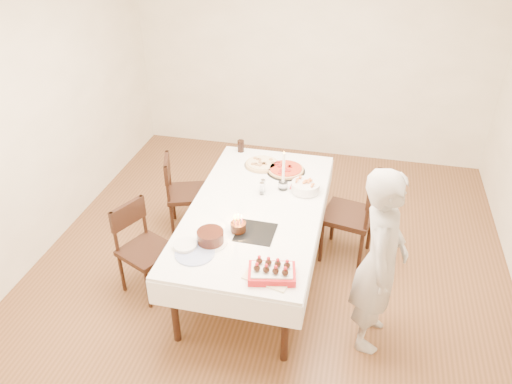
% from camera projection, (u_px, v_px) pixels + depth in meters
% --- Properties ---
extents(floor, '(5.00, 5.00, 0.00)m').
position_uv_depth(floor, '(270.00, 268.00, 4.82)').
color(floor, brown).
rests_on(floor, ground).
extents(wall_back, '(4.50, 0.04, 2.70)m').
position_uv_depth(wall_back, '(312.00, 54.00, 6.16)').
color(wall_back, white).
rests_on(wall_back, floor).
extents(wall_left, '(0.04, 5.00, 2.70)m').
position_uv_depth(wall_left, '(29.00, 118.00, 4.52)').
color(wall_left, white).
rests_on(wall_left, floor).
extents(dining_table, '(1.29, 2.22, 0.75)m').
position_uv_depth(dining_table, '(256.00, 241.00, 4.57)').
color(dining_table, white).
rests_on(dining_table, floor).
extents(chair_right_savory, '(0.57, 0.57, 0.96)m').
position_uv_depth(chair_right_savory, '(349.00, 215.00, 4.74)').
color(chair_right_savory, black).
rests_on(chair_right_savory, floor).
extents(chair_left_savory, '(0.55, 0.55, 0.85)m').
position_uv_depth(chair_left_savory, '(187.00, 193.00, 5.16)').
color(chair_left_savory, black).
rests_on(chair_left_savory, floor).
extents(chair_left_dessert, '(0.58, 0.58, 0.86)m').
position_uv_depth(chair_left_dessert, '(146.00, 251.00, 4.36)').
color(chair_left_dessert, black).
rests_on(chair_left_dessert, floor).
extents(person, '(0.42, 0.60, 1.57)m').
position_uv_depth(person, '(380.00, 262.00, 3.70)').
color(person, beige).
rests_on(person, floor).
extents(pizza_white, '(0.37, 0.37, 0.04)m').
position_uv_depth(pizza_white, '(262.00, 164.00, 4.98)').
color(pizza_white, beige).
rests_on(pizza_white, dining_table).
extents(pizza_pepperoni, '(0.40, 0.40, 0.04)m').
position_uv_depth(pizza_pepperoni, '(286.00, 170.00, 4.88)').
color(pizza_pepperoni, red).
rests_on(pizza_pepperoni, dining_table).
extents(red_placemat, '(0.21, 0.21, 0.01)m').
position_uv_depth(red_placemat, '(302.00, 185.00, 4.68)').
color(red_placemat, '#B21E1E').
rests_on(red_placemat, dining_table).
extents(pasta_bowl, '(0.32, 0.32, 0.08)m').
position_uv_depth(pasta_bowl, '(306.00, 187.00, 4.56)').
color(pasta_bowl, white).
rests_on(pasta_bowl, dining_table).
extents(taper_candle, '(0.10, 0.10, 0.40)m').
position_uv_depth(taper_candle, '(283.00, 170.00, 4.52)').
color(taper_candle, white).
rests_on(taper_candle, dining_table).
extents(shaker_pair, '(0.12, 0.12, 0.12)m').
position_uv_depth(shaker_pair, '(262.00, 188.00, 4.52)').
color(shaker_pair, white).
rests_on(shaker_pair, dining_table).
extents(cola_glass, '(0.08, 0.08, 0.13)m').
position_uv_depth(cola_glass, '(241.00, 146.00, 5.22)').
color(cola_glass, black).
rests_on(cola_glass, dining_table).
extents(layer_cake, '(0.30, 0.30, 0.11)m').
position_uv_depth(layer_cake, '(210.00, 237.00, 3.92)').
color(layer_cake, black).
rests_on(layer_cake, dining_table).
extents(cake_board, '(0.32, 0.32, 0.01)m').
position_uv_depth(cake_board, '(255.00, 233.00, 4.06)').
color(cake_board, black).
rests_on(cake_board, dining_table).
extents(birthday_cake, '(0.16, 0.16, 0.14)m').
position_uv_depth(birthday_cake, '(238.00, 223.00, 4.03)').
color(birthday_cake, '#37190F').
rests_on(birthday_cake, dining_table).
extents(strawberry_box, '(0.38, 0.29, 0.08)m').
position_uv_depth(strawberry_box, '(272.00, 272.00, 3.59)').
color(strawberry_box, '#B21418').
rests_on(strawberry_box, dining_table).
extents(box_lid, '(0.38, 0.30, 0.03)m').
position_uv_depth(box_lid, '(269.00, 276.00, 3.61)').
color(box_lid, beige).
rests_on(box_lid, dining_table).
extents(plate_stack, '(0.22, 0.22, 0.04)m').
position_uv_depth(plate_stack, '(185.00, 246.00, 3.88)').
color(plate_stack, white).
rests_on(plate_stack, dining_table).
extents(china_plate, '(0.40, 0.40, 0.01)m').
position_uv_depth(china_plate, '(195.00, 253.00, 3.83)').
color(china_plate, white).
rests_on(china_plate, dining_table).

